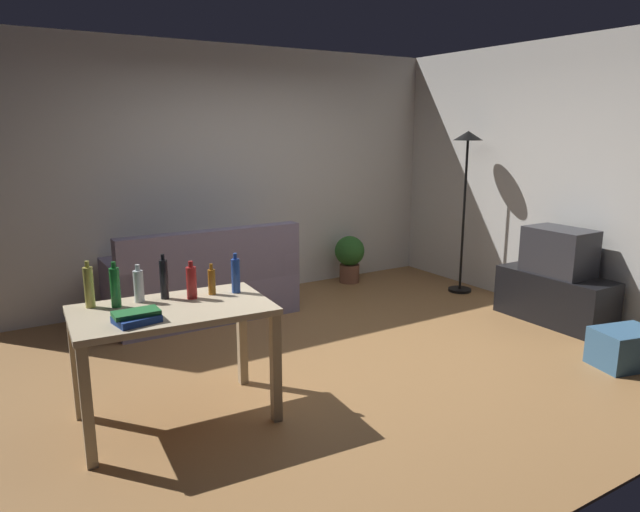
{
  "coord_description": "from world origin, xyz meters",
  "views": [
    {
      "loc": [
        -2.47,
        -3.64,
        1.86
      ],
      "look_at": [
        0.1,
        0.5,
        0.75
      ],
      "focal_mm": 32.1,
      "sensor_mm": 36.0,
      "label": 1
    }
  ],
  "objects_px": {
    "torchiere_lamp": "(466,168)",
    "storage_box": "(625,348)",
    "couch": "(204,287)",
    "book_stack": "(137,317)",
    "desk": "(173,324)",
    "bottle_amber": "(212,281)",
    "bottle_squat": "(89,287)",
    "bottle_green": "(115,287)",
    "tv_stand": "(555,298)",
    "bottle_dark": "(164,279)",
    "potted_plant": "(350,256)",
    "bottle_clear": "(139,286)",
    "tv": "(559,251)",
    "bottle_blue": "(236,275)",
    "bottle_red": "(191,282)"
  },
  "relations": [
    {
      "from": "torchiere_lamp",
      "to": "storage_box",
      "type": "bearing_deg",
      "value": -101.19
    },
    {
      "from": "couch",
      "to": "book_stack",
      "type": "xyz_separation_m",
      "value": [
        -1.15,
        -2.03,
        0.49
      ]
    },
    {
      "from": "desk",
      "to": "bottle_amber",
      "type": "bearing_deg",
      "value": 27.1
    },
    {
      "from": "book_stack",
      "to": "bottle_squat",
      "type": "bearing_deg",
      "value": 111.25
    },
    {
      "from": "storage_box",
      "to": "bottle_amber",
      "type": "height_order",
      "value": "bottle_amber"
    },
    {
      "from": "couch",
      "to": "bottle_green",
      "type": "bearing_deg",
      "value": 54.91
    },
    {
      "from": "tv_stand",
      "to": "bottle_dark",
      "type": "relative_size",
      "value": 3.7
    },
    {
      "from": "desk",
      "to": "potted_plant",
      "type": "xyz_separation_m",
      "value": [
        2.86,
        2.18,
        -0.32
      ]
    },
    {
      "from": "bottle_amber",
      "to": "desk",
      "type": "bearing_deg",
      "value": -157.08
    },
    {
      "from": "desk",
      "to": "book_stack",
      "type": "xyz_separation_m",
      "value": [
        -0.26,
        -0.17,
        0.14
      ]
    },
    {
      "from": "torchiere_lamp",
      "to": "desk",
      "type": "distance_m",
      "value": 3.97
    },
    {
      "from": "desk",
      "to": "bottle_squat",
      "type": "bearing_deg",
      "value": 152.38
    },
    {
      "from": "torchiere_lamp",
      "to": "bottle_clear",
      "type": "relative_size",
      "value": 7.4
    },
    {
      "from": "torchiere_lamp",
      "to": "book_stack",
      "type": "xyz_separation_m",
      "value": [
        -3.97,
        -1.35,
        -0.62
      ]
    },
    {
      "from": "torchiere_lamp",
      "to": "bottle_dark",
      "type": "distance_m",
      "value": 3.86
    },
    {
      "from": "couch",
      "to": "bottle_amber",
      "type": "bearing_deg",
      "value": 71.77
    },
    {
      "from": "torchiere_lamp",
      "to": "bottle_clear",
      "type": "xyz_separation_m",
      "value": [
        -3.85,
        -0.96,
        -0.55
      ]
    },
    {
      "from": "book_stack",
      "to": "bottle_amber",
      "type": "bearing_deg",
      "value": 27.86
    },
    {
      "from": "tv",
      "to": "storage_box",
      "type": "bearing_deg",
      "value": 155.56
    },
    {
      "from": "tv",
      "to": "bottle_green",
      "type": "relative_size",
      "value": 2.08
    },
    {
      "from": "bottle_blue",
      "to": "bottle_clear",
      "type": "bearing_deg",
      "value": 167.93
    },
    {
      "from": "desk",
      "to": "potted_plant",
      "type": "distance_m",
      "value": 3.61
    },
    {
      "from": "couch",
      "to": "bottle_red",
      "type": "height_order",
      "value": "bottle_red"
    },
    {
      "from": "potted_plant",
      "to": "couch",
      "type": "bearing_deg",
      "value": -170.98
    },
    {
      "from": "torchiere_lamp",
      "to": "bottle_amber",
      "type": "distance_m",
      "value": 3.6
    },
    {
      "from": "couch",
      "to": "bottle_dark",
      "type": "xyz_separation_m",
      "value": [
        -0.87,
        -1.66,
        0.59
      ]
    },
    {
      "from": "potted_plant",
      "to": "bottle_green",
      "type": "xyz_separation_m",
      "value": [
        -3.15,
        -1.99,
        0.56
      ]
    },
    {
      "from": "tv_stand",
      "to": "bottle_amber",
      "type": "distance_m",
      "value": 3.46
    },
    {
      "from": "torchiere_lamp",
      "to": "bottle_amber",
      "type": "bearing_deg",
      "value": -162.92
    },
    {
      "from": "bottle_red",
      "to": "bottle_blue",
      "type": "distance_m",
      "value": 0.3
    },
    {
      "from": "bottle_amber",
      "to": "book_stack",
      "type": "bearing_deg",
      "value": -152.14
    },
    {
      "from": "tv_stand",
      "to": "bottle_clear",
      "type": "distance_m",
      "value": 3.92
    },
    {
      "from": "bottle_green",
      "to": "tv_stand",
      "type": "bearing_deg",
      "value": -3.61
    },
    {
      "from": "couch",
      "to": "desk",
      "type": "bearing_deg",
      "value": 64.54
    },
    {
      "from": "bottle_red",
      "to": "bottle_blue",
      "type": "xyz_separation_m",
      "value": [
        0.3,
        -0.02,
        0.01
      ]
    },
    {
      "from": "tv_stand",
      "to": "bottle_squat",
      "type": "distance_m",
      "value": 4.21
    },
    {
      "from": "storage_box",
      "to": "bottle_blue",
      "type": "relative_size",
      "value": 1.77
    },
    {
      "from": "tv_stand",
      "to": "bottle_blue",
      "type": "xyz_separation_m",
      "value": [
        -3.24,
        0.15,
        0.64
      ]
    },
    {
      "from": "bottle_dark",
      "to": "desk",
      "type": "bearing_deg",
      "value": -95.67
    },
    {
      "from": "potted_plant",
      "to": "tv_stand",
      "type": "bearing_deg",
      "value": -69.03
    },
    {
      "from": "desk",
      "to": "bottle_red",
      "type": "height_order",
      "value": "bottle_red"
    },
    {
      "from": "tv_stand",
      "to": "book_stack",
      "type": "relative_size",
      "value": 4.19
    },
    {
      "from": "bottle_red",
      "to": "bottle_blue",
      "type": "height_order",
      "value": "bottle_blue"
    },
    {
      "from": "tv",
      "to": "bottle_squat",
      "type": "xyz_separation_m",
      "value": [
        -4.15,
        0.33,
        0.19
      ]
    },
    {
      "from": "tv_stand",
      "to": "bottle_blue",
      "type": "bearing_deg",
      "value": 87.27
    },
    {
      "from": "bottle_squat",
      "to": "bottle_dark",
      "type": "relative_size",
      "value": 0.99
    },
    {
      "from": "storage_box",
      "to": "desk",
      "type": "bearing_deg",
      "value": 162.47
    },
    {
      "from": "bottle_amber",
      "to": "potted_plant",
      "type": "bearing_deg",
      "value": 38.8
    },
    {
      "from": "tv",
      "to": "bottle_clear",
      "type": "bearing_deg",
      "value": 85.77
    },
    {
      "from": "bottle_green",
      "to": "bottle_clear",
      "type": "xyz_separation_m",
      "value": [
        0.15,
        0.03,
        -0.02
      ]
    }
  ]
}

